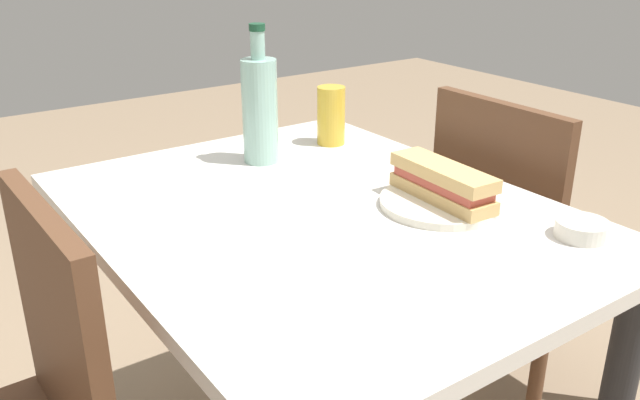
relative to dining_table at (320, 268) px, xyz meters
name	(u,v)px	position (x,y,z in m)	size (l,w,h in m)	color
dining_table	(320,268)	(0.00, 0.00, 0.00)	(1.03, 0.80, 0.74)	silver
chair_far	(515,242)	(0.00, 0.60, -0.11)	(0.40, 0.40, 0.88)	brown
plate_near	(441,203)	(0.12, 0.20, 0.13)	(0.23, 0.23, 0.01)	silver
baguette_sandwich_near	(442,182)	(0.12, 0.20, 0.17)	(0.23, 0.08, 0.07)	tan
knife_near	(459,190)	(0.11, 0.25, 0.14)	(0.17, 0.07, 0.01)	silver
water_bottle	(260,108)	(-0.31, 0.05, 0.25)	(0.08, 0.08, 0.31)	#99C6B7
beer_glass	(331,116)	(-0.32, 0.26, 0.19)	(0.07, 0.07, 0.14)	gold
olive_bowl	(582,229)	(0.36, 0.30, 0.14)	(0.09, 0.09, 0.03)	silver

